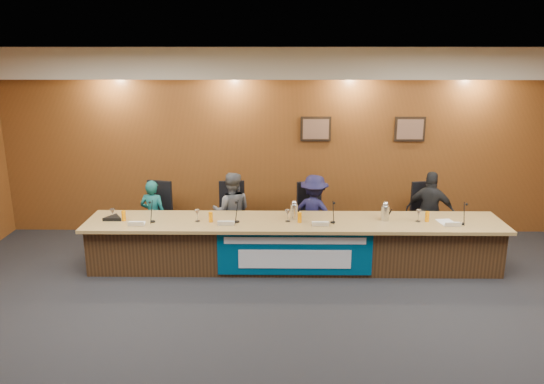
{
  "coord_description": "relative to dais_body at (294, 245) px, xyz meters",
  "views": [
    {
      "loc": [
        -0.24,
        -5.01,
        3.24
      ],
      "look_at": [
        -0.33,
        2.5,
        1.14
      ],
      "focal_mm": 35.0,
      "sensor_mm": 36.0,
      "label": 1
    }
  ],
  "objects": [
    {
      "name": "banner_text_lower",
      "position": [
        0.0,
        -0.43,
        -0.05
      ],
      "size": [
        1.6,
        0.01,
        0.28
      ],
      "primitive_type": "cube",
      "color": "silver",
      "rests_on": "banner"
    },
    {
      "name": "soffit",
      "position": [
        0.0,
        1.35,
        2.6
      ],
      "size": [
        10.0,
        0.5,
        0.5
      ],
      "primitive_type": "cube",
      "color": "beige",
      "rests_on": "wall_back"
    },
    {
      "name": "microphone_d",
      "position": [
        2.41,
        -0.19,
        0.41
      ],
      "size": [
        0.07,
        0.07,
        0.02
      ],
      "primitive_type": "cylinder",
      "color": "black",
      "rests_on": "dais_top"
    },
    {
      "name": "juice_glass_b",
      "position": [
        -1.22,
        -0.13,
        0.47
      ],
      "size": [
        0.06,
        0.06,
        0.15
      ],
      "primitive_type": "cylinder",
      "color": "#FF8C00",
      "rests_on": "dais_top"
    },
    {
      "name": "water_glass_d",
      "position": [
        1.8,
        -0.08,
        0.49
      ],
      "size": [
        0.08,
        0.08,
        0.18
      ],
      "primitive_type": "cylinder",
      "color": "silver",
      "rests_on": "dais_top"
    },
    {
      "name": "juice_glass_c",
      "position": [
        0.07,
        -0.13,
        0.47
      ],
      "size": [
        0.06,
        0.06,
        0.15
      ],
      "primitive_type": "cylinder",
      "color": "#FF8C00",
      "rests_on": "dais_top"
    },
    {
      "name": "nameplate_d",
      "position": [
        2.24,
        -0.31,
        0.45
      ],
      "size": [
        0.24,
        0.08,
        0.1
      ],
      "primitive_type": "cube",
      "rotation": [
        0.31,
        0.0,
        0.0
      ],
      "color": "white",
      "rests_on": "dais_top"
    },
    {
      "name": "wall_back",
      "position": [
        0.0,
        1.6,
        1.25
      ],
      "size": [
        10.0,
        0.04,
        3.2
      ],
      "primitive_type": "cube",
      "color": "brown",
      "rests_on": "floor"
    },
    {
      "name": "panelist_c",
      "position": [
        0.34,
        0.69,
        0.28
      ],
      "size": [
        0.93,
        0.75,
        1.25
      ],
      "primitive_type": "imported",
      "rotation": [
        0.0,
        0.0,
        2.72
      ],
      "color": "#171539",
      "rests_on": "floor"
    },
    {
      "name": "nameplate_b",
      "position": [
        -0.98,
        -0.3,
        0.45
      ],
      "size": [
        0.24,
        0.08,
        0.1
      ],
      "primitive_type": "cube",
      "rotation": [
        0.31,
        0.0,
        0.0
      ],
      "color": "white",
      "rests_on": "dais_top"
    },
    {
      "name": "office_chair_b",
      "position": [
        -0.98,
        0.79,
        0.13
      ],
      "size": [
        0.53,
        0.53,
        0.08
      ],
      "primitive_type": "cube",
      "rotation": [
        0.0,
        0.0,
        0.11
      ],
      "color": "black",
      "rests_on": "floor"
    },
    {
      "name": "water_glass_b",
      "position": [
        -1.41,
        -0.11,
        0.49
      ],
      "size": [
        0.08,
        0.08,
        0.18
      ],
      "primitive_type": "cylinder",
      "color": "silver",
      "rests_on": "dais_top"
    },
    {
      "name": "juice_glass_d",
      "position": [
        1.93,
        -0.07,
        0.47
      ],
      "size": [
        0.06,
        0.06,
        0.15
      ],
      "primitive_type": "cylinder",
      "color": "#FF8C00",
      "rests_on": "dais_top"
    },
    {
      "name": "water_glass_c",
      "position": [
        -0.1,
        -0.09,
        0.49
      ],
      "size": [
        0.08,
        0.08,
        0.18
      ],
      "primitive_type": "cylinder",
      "color": "silver",
      "rests_on": "dais_top"
    },
    {
      "name": "ceiling",
      "position": [
        0.0,
        -2.4,
        2.85
      ],
      "size": [
        10.0,
        8.0,
        0.04
      ],
      "primitive_type": "cube",
      "color": "silver",
      "rests_on": "wall_back"
    },
    {
      "name": "microphone_a",
      "position": [
        -2.06,
        -0.15,
        0.41
      ],
      "size": [
        0.07,
        0.07,
        0.02
      ],
      "primitive_type": "cylinder",
      "color": "black",
      "rests_on": "dais_top"
    },
    {
      "name": "panelist_a",
      "position": [
        -2.25,
        0.69,
        0.23
      ],
      "size": [
        0.47,
        0.35,
        1.16
      ],
      "primitive_type": "imported",
      "rotation": [
        0.0,
        0.0,
        2.96
      ],
      "color": "#125452",
      "rests_on": "floor"
    },
    {
      "name": "banner_text_upper",
      "position": [
        0.0,
        -0.43,
        0.23
      ],
      "size": [
        2.0,
        0.01,
        0.1
      ],
      "primitive_type": "cube",
      "color": "silver",
      "rests_on": "banner"
    },
    {
      "name": "panelist_b",
      "position": [
        -0.98,
        0.69,
        0.3
      ],
      "size": [
        0.64,
        0.5,
        1.29
      ],
      "primitive_type": "imported",
      "rotation": [
        0.0,
        0.0,
        3.16
      ],
      "color": "#535458",
      "rests_on": "floor"
    },
    {
      "name": "water_glass_a",
      "position": [
        -2.65,
        -0.09,
        0.49
      ],
      "size": [
        0.08,
        0.08,
        0.18
      ],
      "primitive_type": "cylinder",
      "color": "silver",
      "rests_on": "dais_top"
    },
    {
      "name": "carafe_right",
      "position": [
        1.33,
        -0.02,
        0.51
      ],
      "size": [
        0.12,
        0.12,
        0.22
      ],
      "primitive_type": "cylinder",
      "color": "silver",
      "rests_on": "dais_top"
    },
    {
      "name": "nameplate_a",
      "position": [
        -2.26,
        -0.33,
        0.45
      ],
      "size": [
        0.24,
        0.08,
        0.1
      ],
      "primitive_type": "cube",
      "rotation": [
        0.31,
        0.0,
        0.0
      ],
      "color": "white",
      "rests_on": "dais_top"
    },
    {
      "name": "carafe_mid",
      "position": [
        -0.0,
        0.03,
        0.51
      ],
      "size": [
        0.11,
        0.11,
        0.22
      ],
      "primitive_type": "cylinder",
      "color": "silver",
      "rests_on": "dais_top"
    },
    {
      "name": "floor",
      "position": [
        0.0,
        -2.4,
        -0.35
      ],
      "size": [
        10.0,
        10.0,
        0.0
      ],
      "primitive_type": "plane",
      "color": "black",
      "rests_on": "ground"
    },
    {
      "name": "office_chair_d",
      "position": [
        2.2,
        0.79,
        0.13
      ],
      "size": [
        0.56,
        0.56,
        0.08
      ],
      "primitive_type": "cube",
      "rotation": [
        0.0,
        0.0,
        0.18
      ],
      "color": "black",
      "rests_on": "floor"
    },
    {
      "name": "microphone_c",
      "position": [
        0.55,
        -0.15,
        0.41
      ],
      "size": [
        0.07,
        0.07,
        0.02
      ],
      "primitive_type": "cylinder",
      "color": "black",
      "rests_on": "dais_top"
    },
    {
      "name": "dais_body",
      "position": [
        0.0,
        0.0,
        0.0
      ],
      "size": [
        6.0,
        0.8,
        0.7
      ],
      "primitive_type": "cube",
      "color": "#3F2815",
      "rests_on": "floor"
    },
    {
      "name": "juice_glass_a",
      "position": [
        -2.5,
        -0.08,
        0.47
      ],
      "size": [
        0.06,
        0.06,
        0.15
      ],
      "primitive_type": "cylinder",
      "color": "#FF8C00",
      "rests_on": "dais_top"
    },
    {
      "name": "panelist_d",
      "position": [
        2.2,
        0.69,
        0.31
      ],
      "size": [
        0.83,
        0.6,
        1.31
      ],
      "primitive_type": "imported",
      "rotation": [
        0.0,
        0.0,
        2.74
      ],
      "color": "black",
      "rests_on": "floor"
    },
    {
      "name": "speakerphone",
      "position": [
        -2.67,
        -0.04,
        0.43
      ],
      "size": [
        0.32,
        0.32,
        0.05
      ],
      "primitive_type": "cylinder",
      "color": "black",
      "rests_on": "dais_top"
    },
    {
      "name": "wall_photo_left",
      "position": [
        0.4,
        1.57,
        1.5
      ],
      "size": [
        0.52,
        0.04,
        0.42
      ],
      "primitive_type": "cube",
      "color": "black",
      "rests_on": "wall_back"
    },
    {
      "name": "paper_stack",
      "position": [
        2.21,
        -0.11,
        0.4
      ],
      "size": [
        0.26,
        0.33,
        0.01
      ],
      "primitive_type": "cube",
      "rotation": [
        0.0,
        0.0,
        0.14
      ],
      "color": "white",
      "rests_on": "dais_top"
    },
    {
      "name": "microphone_b",
      "position": [
        -0.83,
        -0.14,
        0.41
      ],
      "size": [
        0.07,
        0.07,
        0.02
      ],
      "primitive_type": "cylinder",
      "color": "black",
      "rests_on": "dais_top"
    },
    {
      "name": "office_chair_c",
      "position": [
        0.34,
        0.79,
        0.13
      ],
      "size": [
        0.6,
        0.6,
        0.08
      ],
      "primitive_type": "cube",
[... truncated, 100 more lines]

